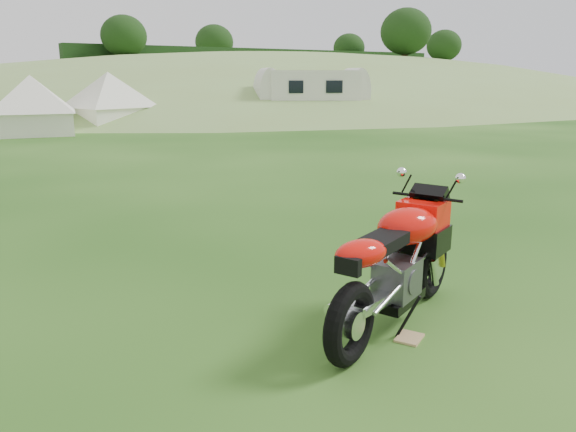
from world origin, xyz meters
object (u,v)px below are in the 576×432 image
plywood_board (409,338)px  tent_mid (109,98)px  caravan (311,96)px  tent_left (32,102)px  sport_motorcycle (397,255)px

plywood_board → tent_mid: bearing=80.4°
tent_mid → caravan: bearing=-30.1°
plywood_board → tent_mid: (3.46, 20.44, 1.17)m
tent_mid → caravan: (8.31, -2.42, -0.02)m
tent_mid → caravan: 8.65m
plywood_board → caravan: size_ratio=0.05×
tent_mid → caravan: tent_mid is taller
tent_left → caravan: (11.42, -1.10, 0.02)m
tent_left → sport_motorcycle: bearing=-78.9°
caravan → tent_left: bearing=-165.0°
plywood_board → caravan: (11.77, 18.02, 1.16)m
plywood_board → tent_mid: tent_mid is taller
sport_motorcycle → plywood_board: bearing=-126.9°
plywood_board → sport_motorcycle: bearing=75.2°
sport_motorcycle → caravan: 21.28m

